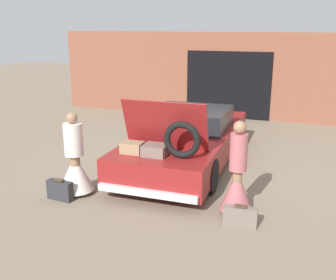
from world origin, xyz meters
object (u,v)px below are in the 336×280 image
object	(u,v)px
suitcase_beside_left_person	(60,190)
suitcase_beside_right_person	(240,216)
car	(187,139)
person_left	(75,166)
person_right	(237,182)

from	to	relation	value
suitcase_beside_left_person	suitcase_beside_right_person	world-z (taller)	suitcase_beside_left_person
car	suitcase_beside_left_person	world-z (taller)	car
person_left	suitcase_beside_right_person	bearing A→B (deg)	83.61
suitcase_beside_right_person	suitcase_beside_left_person	bearing A→B (deg)	-178.56
person_left	person_right	xyz separation A→B (m)	(2.94, 0.13, 0.03)
car	suitcase_beside_right_person	bearing A→B (deg)	-57.75
car	person_right	distance (m)	2.60
car	suitcase_beside_right_person	world-z (taller)	car
person_left	car	bearing A→B (deg)	145.72
car	suitcase_beside_left_person	distance (m)	3.09
suitcase_beside_left_person	suitcase_beside_right_person	size ratio (longest dim) A/B	0.97
car	suitcase_beside_left_person	bearing A→B (deg)	-121.24
person_left	suitcase_beside_right_person	xyz separation A→B (m)	(3.08, -0.27, -0.38)
car	person_left	world-z (taller)	car
person_right	suitcase_beside_right_person	world-z (taller)	person_right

